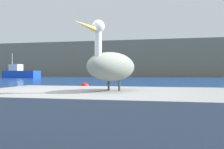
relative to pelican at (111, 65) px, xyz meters
name	(u,v)px	position (x,y,z in m)	size (l,w,h in m)	color
hillside_backdrop	(155,59)	(-0.53, 62.21, 3.58)	(140.00, 12.59, 9.52)	#7F755B
pier_dock	(112,121)	(0.01, 0.02, -0.77)	(3.84, 2.08, 0.83)	gray
pelican	(111,65)	(0.00, 0.00, 0.00)	(0.79, 1.32, 0.92)	gray
fishing_boat_blue	(20,73)	(-27.52, 39.65, -0.22)	(7.90, 3.32, 5.11)	blue
mooring_buoy	(85,87)	(-3.45, 9.19, -0.92)	(0.52, 0.52, 0.52)	red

